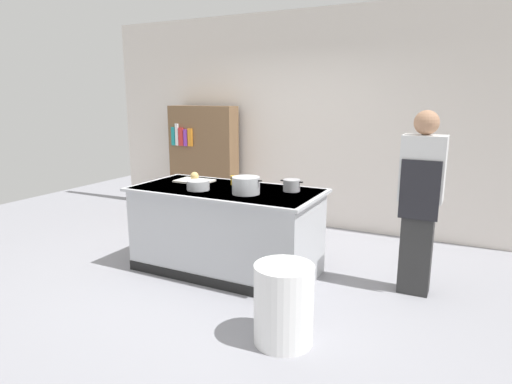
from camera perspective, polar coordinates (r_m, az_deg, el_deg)
ground_plane at (r=4.78m, az=-3.82°, el=-10.18°), size 10.00×10.00×0.00m
back_wall at (r=6.32m, az=5.84°, el=9.32°), size 6.40×0.12×3.00m
counter_island at (r=4.62m, az=-3.91°, el=-4.84°), size 1.98×0.98×0.90m
cutting_board at (r=4.91m, az=-8.10°, el=1.46°), size 0.40×0.28×0.02m
onion at (r=4.89m, az=-8.08°, el=2.08°), size 0.09×0.09×0.09m
stock_pot at (r=4.25m, az=-1.33°, el=0.88°), size 0.34×0.27×0.17m
sauce_pan at (r=4.38m, az=4.70°, el=0.87°), size 0.24×0.17×0.12m
mixing_bowl at (r=4.47m, az=-7.62°, el=0.89°), size 0.23×0.23×0.10m
juice_cup at (r=4.69m, az=-2.95°, el=1.54°), size 0.07×0.07×0.10m
trash_bin at (r=3.37m, az=3.66°, el=-14.48°), size 0.45×0.45×0.62m
person_chef at (r=4.25m, az=20.78°, el=-0.88°), size 0.38×0.25×1.72m
bookshelf at (r=6.79m, az=-6.92°, el=4.01°), size 1.10×0.31×1.70m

